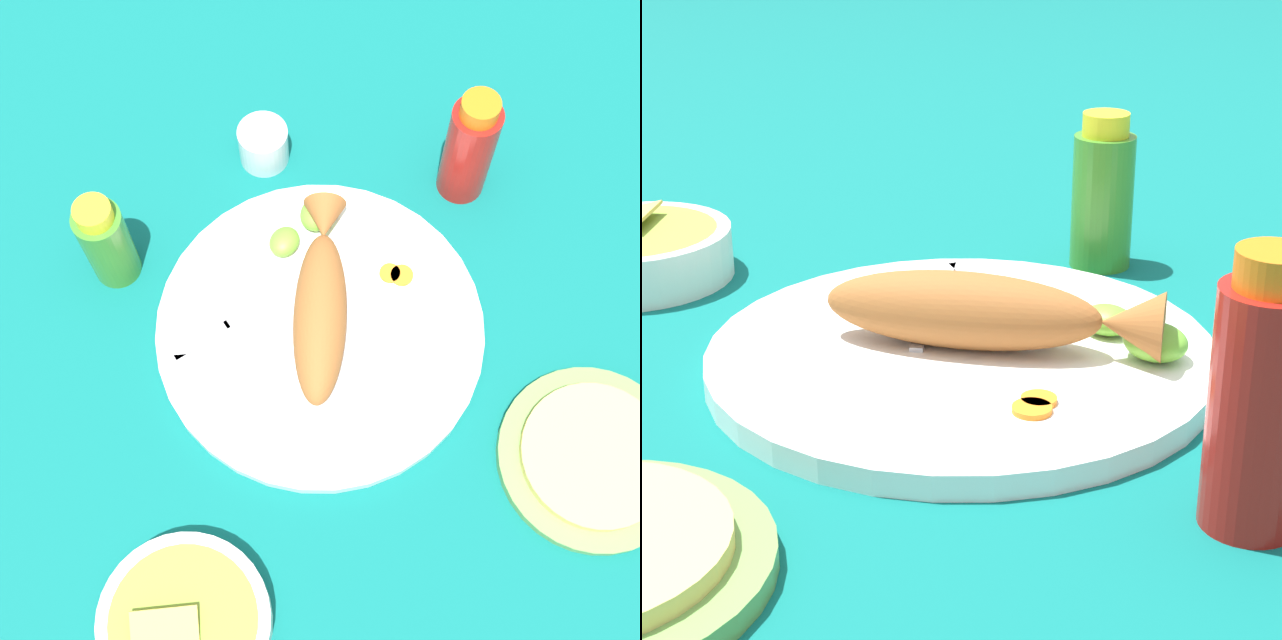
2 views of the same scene
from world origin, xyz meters
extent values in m
plane|color=#0C605B|center=(0.00, 0.00, 0.00)|extent=(4.00, 4.00, 0.00)
cylinder|color=white|center=(0.00, 0.00, 0.01)|extent=(0.37, 0.37, 0.02)
ellipsoid|color=#935628|center=(0.00, 0.00, 0.05)|extent=(0.21, 0.14, 0.06)
cone|color=#935628|center=(-0.11, -0.05, 0.05)|extent=(0.06, 0.06, 0.05)
cube|color=silver|center=(0.05, -0.02, 0.02)|extent=(0.07, 0.10, 0.00)
cube|color=silver|center=(0.10, -0.10, 0.02)|extent=(0.05, 0.07, 0.00)
cube|color=silver|center=(0.00, -0.07, 0.02)|extent=(0.11, 0.06, 0.00)
cube|color=silver|center=(0.08, -0.11, 0.02)|extent=(0.07, 0.05, 0.00)
cylinder|color=orange|center=(-0.10, 0.05, 0.02)|extent=(0.03, 0.03, 0.00)
cylinder|color=orange|center=(-0.10, 0.04, 0.02)|extent=(0.02, 0.02, 0.00)
ellipsoid|color=#6BB233|center=(-0.12, -0.07, 0.03)|extent=(0.05, 0.04, 0.03)
ellipsoid|color=#6BB233|center=(-0.07, -0.08, 0.03)|extent=(0.04, 0.03, 0.02)
cylinder|color=#B21914|center=(-0.25, 0.06, 0.07)|extent=(0.06, 0.06, 0.14)
cylinder|color=orange|center=(-0.25, 0.06, 0.15)|extent=(0.04, 0.04, 0.02)
cylinder|color=#3D8428|center=(0.04, -0.25, 0.06)|extent=(0.05, 0.05, 0.12)
cylinder|color=yellow|center=(0.04, -0.25, 0.13)|extent=(0.04, 0.04, 0.02)
cylinder|color=silver|center=(-0.17, -0.17, 0.03)|extent=(0.06, 0.06, 0.05)
cylinder|color=white|center=(-0.17, -0.17, 0.01)|extent=(0.05, 0.05, 0.02)
cylinder|color=white|center=(0.34, 0.04, 0.02)|extent=(0.17, 0.17, 0.04)
cylinder|color=olive|center=(0.34, 0.04, 0.04)|extent=(0.15, 0.15, 0.02)
cylinder|color=#6B9E4C|center=(-0.01, 0.33, 0.01)|extent=(0.20, 0.20, 0.01)
cylinder|color=#E0C666|center=(-0.01, 0.33, 0.02)|extent=(0.16, 0.16, 0.01)
camera|label=1|loc=(0.33, 0.18, 0.94)|focal=50.00mm
camera|label=2|loc=(-0.48, 0.59, 0.36)|focal=65.00mm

